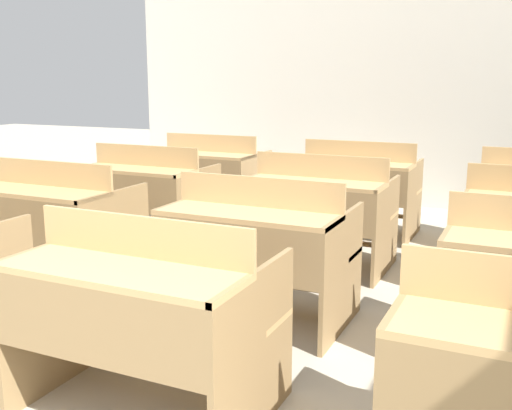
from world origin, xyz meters
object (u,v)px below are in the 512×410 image
(bench_second_left, at_px, (54,219))
(bench_second_center, at_px, (258,246))
(bench_front_center, at_px, (143,311))
(bench_third_left, at_px, (146,193))
(bench_back_center, at_px, (357,186))
(bench_third_center, at_px, (319,209))
(bench_back_left, at_px, (210,174))

(bench_second_left, xyz_separation_m, bench_second_center, (1.70, -0.02, 0.00))
(bench_front_center, relative_size, bench_third_left, 1.00)
(bench_front_center, distance_m, bench_back_center, 3.60)
(bench_second_center, relative_size, bench_third_center, 1.00)
(bench_second_left, height_order, bench_third_left, same)
(bench_back_left, bearing_deg, bench_third_center, -35.35)
(bench_second_left, xyz_separation_m, bench_back_center, (1.67, 2.38, 0.00))
(bench_front_center, distance_m, bench_second_center, 1.20)
(bench_front_center, xyz_separation_m, bench_third_left, (-1.67, 2.40, 0.00))
(bench_second_left, bearing_deg, bench_back_left, 89.93)
(bench_second_left, distance_m, bench_second_center, 1.70)
(bench_front_center, bearing_deg, bench_second_center, 89.16)
(bench_second_left, height_order, bench_second_center, same)
(bench_second_left, height_order, bench_back_left, same)
(bench_second_center, bearing_deg, bench_third_left, 144.62)
(bench_front_center, relative_size, bench_back_left, 1.00)
(bench_front_center, distance_m, bench_back_left, 3.98)
(bench_front_center, distance_m, bench_third_left, 2.92)
(bench_second_left, distance_m, bench_third_left, 1.18)
(bench_front_center, relative_size, bench_third_center, 1.00)
(bench_third_center, height_order, bench_back_left, same)
(bench_front_center, height_order, bench_back_left, same)
(bench_third_left, height_order, bench_third_center, same)
(bench_second_center, bearing_deg, bench_third_center, 90.87)
(bench_second_center, xyz_separation_m, bench_back_left, (-1.69, 2.41, 0.00))
(bench_third_left, xyz_separation_m, bench_third_center, (1.67, 0.03, 0.00))
(bench_second_left, xyz_separation_m, bench_third_left, (0.01, 1.18, 0.00))
(bench_third_center, height_order, bench_back_center, same)
(bench_second_center, xyz_separation_m, bench_back_center, (-0.03, 2.40, 0.00))
(bench_third_left, bearing_deg, bench_second_center, -35.38)
(bench_second_center, distance_m, bench_back_center, 2.40)
(bench_front_center, bearing_deg, bench_back_left, 114.90)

